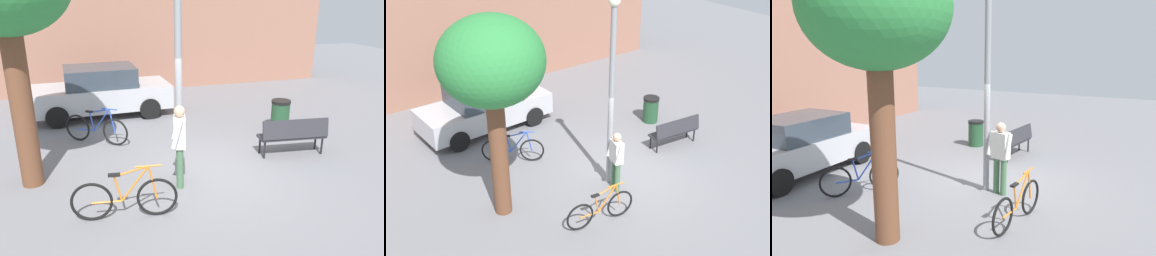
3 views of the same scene
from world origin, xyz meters
TOP-DOWN VIEW (x-y plane):
  - ground_plane at (0.00, 0.00)m, footprint 36.00×36.00m
  - lamppost at (-0.65, 0.01)m, footprint 0.28×0.28m
  - person_by_lamppost at (-0.75, -0.38)m, footprint 0.39×0.63m
  - park_bench at (2.22, 0.31)m, footprint 1.64×0.66m
  - plaza_tree at (-3.58, 0.56)m, footprint 2.36×2.36m
  - bicycle_orange at (-1.94, -1.24)m, footprint 1.80×0.31m
  - bicycle_blue at (-2.18, 2.47)m, footprint 1.51×1.08m
  - parked_car_silver at (-1.86, 4.83)m, footprint 4.26×1.93m
  - trash_bin at (2.81, 1.98)m, footprint 0.53×0.53m

SIDE VIEW (x-z plane):
  - ground_plane at x=0.00m, z-range 0.00..0.00m
  - bicycle_orange at x=-1.94m, z-range -0.10..0.87m
  - bicycle_blue at x=-2.18m, z-range -0.10..0.87m
  - trash_bin at x=2.81m, z-range 0.00..0.87m
  - park_bench at x=2.22m, z-range 0.08..1.01m
  - parked_car_silver at x=-1.86m, z-range 0.00..1.55m
  - person_by_lamppost at x=-0.75m, z-range 0.13..1.80m
  - lamppost at x=-0.65m, z-range 0.35..5.37m
  - plaza_tree at x=-3.58m, z-range 1.35..6.28m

